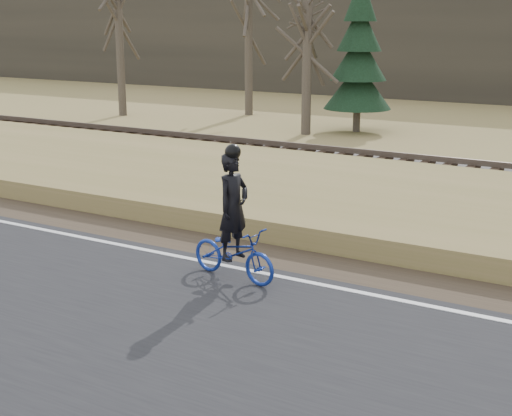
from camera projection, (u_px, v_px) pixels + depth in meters
The scene contains 12 objects.
ground at pixel (238, 276), 12.12m from camera, with size 120.00×120.00×0.00m, color olive.
road at pixel (145, 328), 10.02m from camera, with size 120.00×6.00×0.06m, color black.
edge_line at pixel (244, 269), 12.27m from camera, with size 120.00×0.12×0.01m, color silver.
shoulder at pixel (272, 256), 13.12m from camera, with size 120.00×1.60×0.04m, color #473A2B.
embankment at pixel (338, 209), 15.58m from camera, with size 120.00×5.00×0.44m, color olive.
ballast at pixel (396, 177), 18.76m from camera, with size 120.00×3.00×0.45m, color slate.
railroad at pixel (396, 165), 18.68m from camera, with size 120.00×2.40×0.29m.
cyclist at pixel (234, 236), 11.68m from camera, with size 1.76×0.84×2.26m.
bare_tree_far_left at pixel (119, 36), 31.55m from camera, with size 0.36×0.36×7.01m, color brown.
bare_tree_left at pixel (249, 26), 31.60m from camera, with size 0.36×0.36×7.92m, color brown.
bare_tree_near_left at pixel (307, 52), 26.32m from camera, with size 0.36×0.36×6.14m, color brown.
conifer at pixel (359, 59), 27.06m from camera, with size 2.60×2.60×5.90m.
Camera 1 is at (5.97, -9.73, 4.23)m, focal length 50.00 mm.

